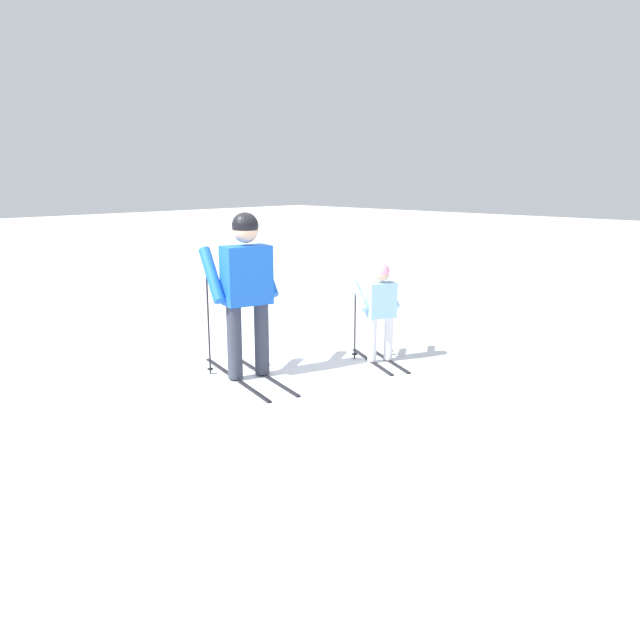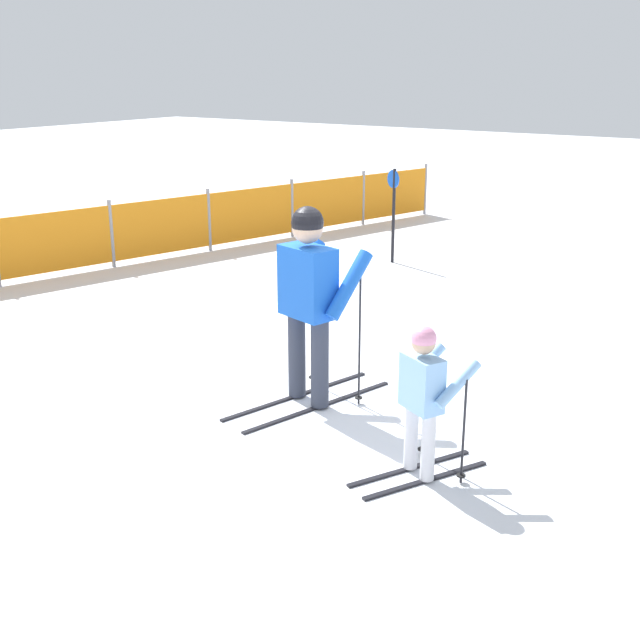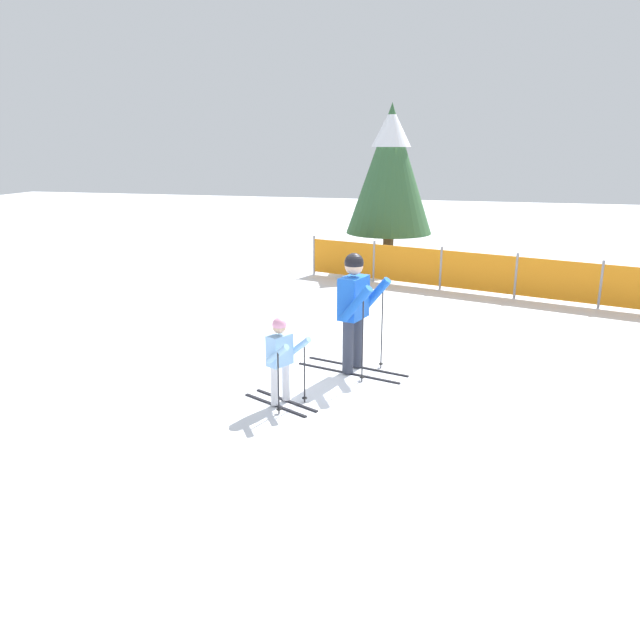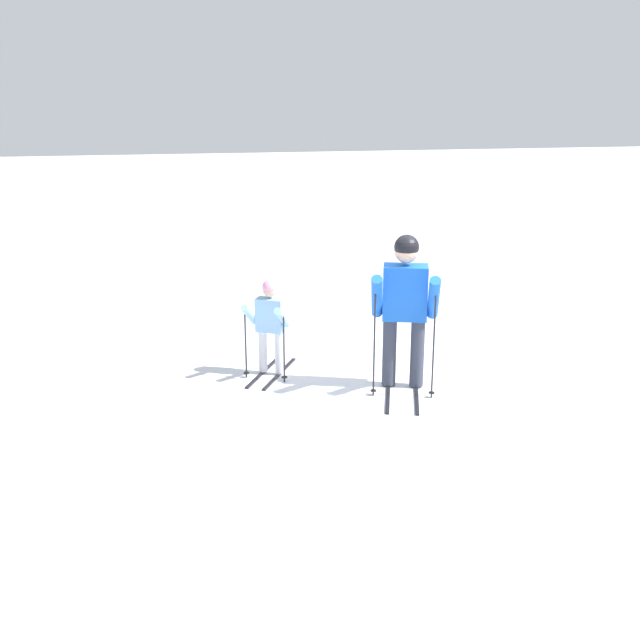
{
  "view_description": "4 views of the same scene",
  "coord_description": "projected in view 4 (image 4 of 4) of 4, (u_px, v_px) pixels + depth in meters",
  "views": [
    {
      "loc": [
        -5.37,
        3.99,
        2.22
      ],
      "look_at": [
        -0.79,
        -0.75,
        0.69
      ],
      "focal_mm": 35.0,
      "sensor_mm": 36.0,
      "label": 1
    },
    {
      "loc": [
        -5.81,
        -4.2,
        3.02
      ],
      "look_at": [
        -0.62,
        -0.73,
        1.02
      ],
      "focal_mm": 45.0,
      "sensor_mm": 36.0,
      "label": 2
    },
    {
      "loc": [
        1.66,
        -9.2,
        3.4
      ],
      "look_at": [
        -0.47,
        -0.98,
        0.98
      ],
      "focal_mm": 35.0,
      "sensor_mm": 36.0,
      "label": 3
    },
    {
      "loc": [
        8.51,
        -2.79,
        3.58
      ],
      "look_at": [
        -0.38,
        -1.23,
        0.8
      ],
      "focal_mm": 45.0,
      "sensor_mm": 36.0,
      "label": 4
    }
  ],
  "objects": [
    {
      "name": "skier_adult",
      "position": [
        405.0,
        299.0,
        9.26
      ],
      "size": [
        1.77,
        0.91,
        1.84
      ],
      "rotation": [
        0.0,
        0.0,
        -0.27
      ],
      "color": "black",
      "rests_on": "ground_plane"
    },
    {
      "name": "skier_child",
      "position": [
        270.0,
        320.0,
        9.78
      ],
      "size": [
        1.13,
        0.76,
        1.21
      ],
      "rotation": [
        0.0,
        0.0,
        -0.47
      ],
      "color": "black",
      "rests_on": "ground_plane"
    },
    {
      "name": "ground_plane",
      "position": [
        428.0,
        389.0,
        9.52
      ],
      "size": [
        60.0,
        60.0,
        0.0
      ],
      "primitive_type": "plane",
      "color": "white"
    }
  ]
}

